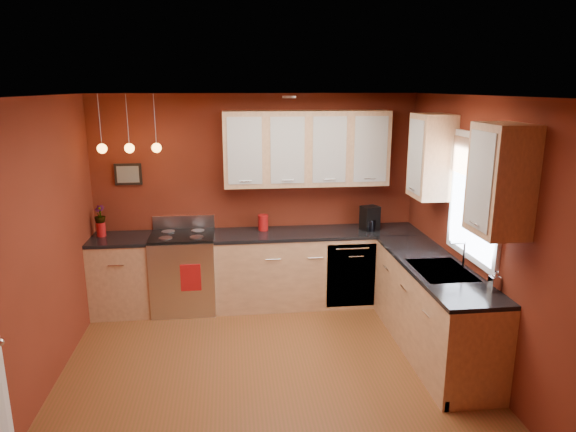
{
  "coord_description": "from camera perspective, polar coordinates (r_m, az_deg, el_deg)",
  "views": [
    {
      "loc": [
        -0.33,
        -4.22,
        2.68
      ],
      "look_at": [
        0.27,
        1.0,
        1.35
      ],
      "focal_mm": 32.0,
      "sensor_mm": 36.0,
      "label": 1
    }
  ],
  "objects": [
    {
      "name": "floor",
      "position": [
        5.01,
        -1.85,
        -18.11
      ],
      "size": [
        4.2,
        4.2,
        0.0
      ],
      "primitive_type": "plane",
      "color": "brown",
      "rests_on": "ground"
    },
    {
      "name": "ceiling",
      "position": [
        4.24,
        -2.14,
        13.13
      ],
      "size": [
        4.0,
        4.2,
        0.02
      ],
      "primitive_type": "cube",
      "color": "beige",
      "rests_on": "wall_back"
    },
    {
      "name": "wall_back",
      "position": [
        6.48,
        -3.49,
        1.89
      ],
      "size": [
        4.0,
        0.02,
        2.6
      ],
      "primitive_type": "cube",
      "color": "maroon",
      "rests_on": "floor"
    },
    {
      "name": "wall_front",
      "position": [
        2.55,
        2.02,
        -18.5
      ],
      "size": [
        4.0,
        0.02,
        2.6
      ],
      "primitive_type": "cube",
      "color": "maroon",
      "rests_on": "floor"
    },
    {
      "name": "wall_left",
      "position": [
        4.75,
        -26.9,
        -4.28
      ],
      "size": [
        0.02,
        4.2,
        2.6
      ],
      "primitive_type": "cube",
      "color": "maroon",
      "rests_on": "floor"
    },
    {
      "name": "wall_right",
      "position": [
        5.02,
        21.46,
        -2.76
      ],
      "size": [
        0.02,
        4.2,
        2.6
      ],
      "primitive_type": "cube",
      "color": "maroon",
      "rests_on": "floor"
    },
    {
      "name": "base_cabinets_back_left",
      "position": [
        6.56,
        -17.87,
        -6.39
      ],
      "size": [
        0.7,
        0.6,
        0.9
      ],
      "primitive_type": "cube",
      "color": "#E4AE7A",
      "rests_on": "floor"
    },
    {
      "name": "base_cabinets_back_right",
      "position": [
        6.51,
        3.24,
        -5.84
      ],
      "size": [
        2.54,
        0.6,
        0.9
      ],
      "primitive_type": "cube",
      "color": "#E4AE7A",
      "rests_on": "floor"
    },
    {
      "name": "base_cabinets_right",
      "position": [
        5.56,
        15.72,
        -9.99
      ],
      "size": [
        0.6,
        2.1,
        0.9
      ],
      "primitive_type": "cube",
      "color": "#E4AE7A",
      "rests_on": "floor"
    },
    {
      "name": "counter_back_left",
      "position": [
        6.41,
        -18.18,
        -2.45
      ],
      "size": [
        0.7,
        0.62,
        0.04
      ],
      "primitive_type": "cube",
      "color": "black",
      "rests_on": "base_cabinets_back_left"
    },
    {
      "name": "counter_back_right",
      "position": [
        6.36,
        3.3,
        -1.86
      ],
      "size": [
        2.54,
        0.62,
        0.04
      ],
      "primitive_type": "cube",
      "color": "black",
      "rests_on": "base_cabinets_back_right"
    },
    {
      "name": "counter_right",
      "position": [
        5.39,
        16.05,
        -5.42
      ],
      "size": [
        0.62,
        2.1,
        0.04
      ],
      "primitive_type": "cube",
      "color": "black",
      "rests_on": "base_cabinets_right"
    },
    {
      "name": "gas_range",
      "position": [
        6.44,
        -11.47,
        -6.05
      ],
      "size": [
        0.76,
        0.64,
        1.11
      ],
      "color": "silver",
      "rests_on": "floor"
    },
    {
      "name": "dishwasher_front",
      "position": [
        6.31,
        7.02,
        -6.57
      ],
      "size": [
        0.6,
        0.02,
        0.8
      ],
      "primitive_type": "cube",
      "color": "silver",
      "rests_on": "base_cabinets_back_right"
    },
    {
      "name": "sink",
      "position": [
        5.26,
        16.69,
        -6.0
      ],
      "size": [
        0.5,
        0.7,
        0.33
      ],
      "color": "#9A9A9F",
      "rests_on": "counter_right"
    },
    {
      "name": "window",
      "position": [
        5.17,
        20.07,
        2.3
      ],
      "size": [
        0.06,
        1.02,
        1.22
      ],
      "color": "white",
      "rests_on": "wall_right"
    },
    {
      "name": "upper_cabinets_back",
      "position": [
        6.26,
        2.05,
        7.51
      ],
      "size": [
        2.0,
        0.35,
        0.9
      ],
      "primitive_type": "cube",
      "color": "#E4AE7A",
      "rests_on": "wall_back"
    },
    {
      "name": "upper_cabinets_right",
      "position": [
        5.08,
        18.68,
        5.22
      ],
      "size": [
        0.35,
        1.95,
        0.9
      ],
      "primitive_type": "cube",
      "color": "#E4AE7A",
      "rests_on": "wall_right"
    },
    {
      "name": "wall_picture",
      "position": [
        6.5,
        -17.34,
        4.46
      ],
      "size": [
        0.32,
        0.03,
        0.26
      ],
      "primitive_type": "cube",
      "color": "black",
      "rests_on": "wall_back"
    },
    {
      "name": "pendant_lights",
      "position": [
        6.11,
        -17.21,
        7.28
      ],
      "size": [
        0.71,
        0.11,
        0.66
      ],
      "color": "#9A9A9F",
      "rests_on": "ceiling"
    },
    {
      "name": "red_canister",
      "position": [
        6.37,
        -2.78,
        -0.73
      ],
      "size": [
        0.13,
        0.13,
        0.2
      ],
      "color": "#AE1213",
      "rests_on": "counter_back_right"
    },
    {
      "name": "red_vase",
      "position": [
        6.51,
        -20.05,
        -1.4
      ],
      "size": [
        0.11,
        0.11,
        0.17
      ],
      "primitive_type": "cylinder",
      "color": "#AE1213",
      "rests_on": "counter_back_left"
    },
    {
      "name": "flowers",
      "position": [
        6.46,
        -20.19,
        0.12
      ],
      "size": [
        0.16,
        0.16,
        0.23
      ],
      "primitive_type": "imported",
      "rotation": [
        0.0,
        0.0,
        -0.32
      ],
      "color": "#AE1213",
      "rests_on": "red_vase"
    },
    {
      "name": "coffee_maker",
      "position": [
        6.47,
        9.09,
        -0.32
      ],
      "size": [
        0.25,
        0.25,
        0.3
      ],
      "rotation": [
        0.0,
        0.0,
        0.34
      ],
      "color": "black",
      "rests_on": "counter_back_right"
    },
    {
      "name": "soap_pump",
      "position": [
        4.87,
        22.01,
        -6.62
      ],
      "size": [
        0.09,
        0.09,
        0.19
      ],
      "primitive_type": "imported",
      "rotation": [
        0.0,
        0.0,
        0.06
      ],
      "color": "silver",
      "rests_on": "counter_right"
    },
    {
      "name": "dish_towel",
      "position": [
        6.11,
        -10.76,
        -6.76
      ],
      "size": [
        0.24,
        0.02,
        0.32
      ],
      "primitive_type": "cube",
      "color": "#AE1213",
      "rests_on": "gas_range"
    }
  ]
}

